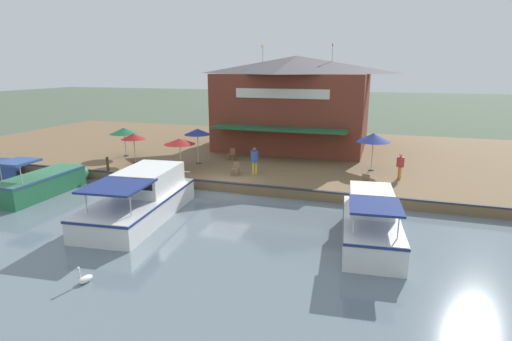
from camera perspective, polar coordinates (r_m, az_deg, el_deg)
The scene contains 20 objects.
ground_plane at distance 23.89m, azimuth -4.52°, elevation -3.29°, with size 220.00×220.00×0.00m, color #4C5B47.
quay_deck at distance 33.91m, azimuth 2.49°, elevation 2.59°, with size 22.00×56.00×0.60m, color brown.
quay_edge_fender at distance 23.79m, azimuth -4.46°, elevation -1.73°, with size 0.20×50.40×0.10m, color #2D2D33.
waterfront_restaurant at distance 35.05m, azimuth 5.66°, elevation 9.83°, with size 12.04×12.48×8.60m.
patio_umbrella_far_corner at distance 29.86m, azimuth -17.09°, elevation 4.70°, with size 1.76×1.76×2.19m.
patio_umbrella_mid_patio_left at distance 28.51m, azimuth -8.37°, elevation 5.49°, with size 1.87×1.87×2.55m.
patio_umbrella_near_quay_edge at distance 26.56m, azimuth -10.85°, elevation 4.10°, with size 2.05×2.05×2.24m.
patio_umbrella_by_entrance at distance 32.37m, azimuth -18.33°, elevation 5.41°, with size 2.19×2.19×2.26m.
patio_umbrella_mid_patio_right at distance 27.39m, azimuth 16.43°, elevation 4.55°, with size 2.29×2.29×2.55m.
cafe_chair_beside_entrance at distance 25.45m, azimuth -2.95°, elevation 0.37°, with size 0.49×0.49×0.85m.
cafe_chair_back_row_seat at distance 23.33m, azimuth 15.27°, elevation -1.44°, with size 0.56×0.56×0.85m.
cafe_chair_mid_patio at distance 29.76m, azimuth -3.47°, elevation 2.43°, with size 0.51×0.51×0.85m.
person_at_quay_edge at distance 25.52m, azimuth -0.21°, elevation 1.87°, with size 0.49×0.49×1.75m.
person_mid_patio at distance 26.02m, azimuth 19.92°, elevation 0.97°, with size 0.45×0.45×1.59m.
motorboat_second_along at distance 18.08m, azimuth 15.99°, elevation -6.77°, with size 6.68×2.81×2.18m.
motorboat_fourth_along at distance 21.14m, azimuth -15.31°, elevation -3.53°, with size 8.74×3.74×2.22m.
motorboat_mid_row at distance 26.63m, azimuth -27.59°, elevation -1.35°, with size 6.39×2.09×2.34m.
mooring_post at distance 28.08m, azimuth -20.44°, elevation 0.86°, with size 0.22×0.22×0.98m.
swan at distance 15.38m, azimuth -23.26°, elevation -14.01°, with size 0.62×0.39×0.69m.
tree_behind_restaurant at distance 41.14m, azimuth 1.39°, elevation 10.98°, with size 4.50×4.28×6.44m.
Camera 1 is at (21.03, 8.70, 7.25)m, focal length 28.00 mm.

